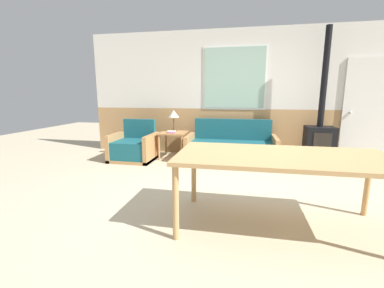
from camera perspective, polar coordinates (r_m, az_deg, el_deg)
ground_plane at (r=3.40m, az=12.75°, el=-12.66°), size 16.00×16.00×0.00m
wall_back at (r=5.74m, az=12.61°, el=10.95°), size 7.20×0.09×2.70m
couch at (r=5.27m, az=8.66°, el=-1.20°), size 1.78×0.87×0.83m
armchair at (r=5.45m, az=-12.76°, el=-0.85°), size 0.86×0.79×0.82m
side_table at (r=5.45m, az=-4.17°, el=1.70°), size 0.54×0.54×0.56m
table_lamp at (r=5.49m, az=-4.09°, el=6.55°), size 0.23×0.23×0.46m
book_stack at (r=5.34m, az=-4.52°, el=2.71°), size 0.17×0.17×0.04m
dining_table at (r=2.70m, az=19.48°, el=-3.56°), size 2.08×1.01×0.76m
wood_stove at (r=5.56m, az=26.52°, el=2.06°), size 0.53×0.43×2.58m
entry_door at (r=6.19m, az=34.45°, el=6.10°), size 0.93×0.09×2.05m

